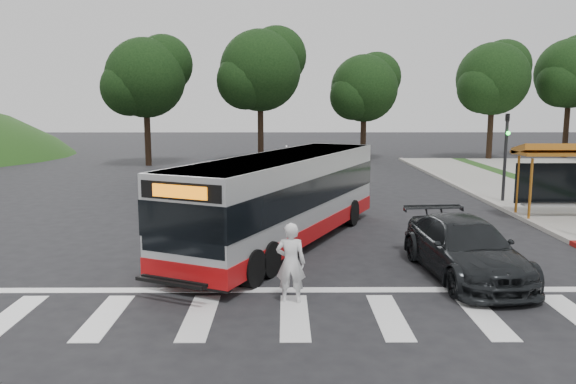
{
  "coord_description": "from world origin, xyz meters",
  "views": [
    {
      "loc": [
        -0.21,
        -16.26,
        4.46
      ],
      "look_at": [
        -0.09,
        1.71,
        1.6
      ],
      "focal_mm": 35.0,
      "sensor_mm": 36.0,
      "label": 1
    }
  ],
  "objects": [
    {
      "name": "ground",
      "position": [
        0.0,
        0.0,
        0.0
      ],
      "size": [
        140.0,
        140.0,
        0.0
      ],
      "primitive_type": "plane",
      "color": "black",
      "rests_on": "ground"
    },
    {
      "name": "sidewalk_east",
      "position": [
        11.0,
        8.0,
        0.06
      ],
      "size": [
        4.0,
        40.0,
        0.12
      ],
      "primitive_type": "cube",
      "color": "gray",
      "rests_on": "ground"
    },
    {
      "name": "curb_east",
      "position": [
        9.0,
        8.0,
        0.07
      ],
      "size": [
        0.3,
        40.0,
        0.15
      ],
      "primitive_type": "cube",
      "color": "#9E9991",
      "rests_on": "ground"
    },
    {
      "name": "crosswalk_ladder",
      "position": [
        0.0,
        -5.0,
        0.01
      ],
      "size": [
        18.0,
        2.6,
        0.01
      ],
      "primitive_type": "cube",
      "color": "silver",
      "rests_on": "ground"
    },
    {
      "name": "bus_shelter",
      "position": [
        10.8,
        5.1,
        2.35
      ],
      "size": [
        4.2,
        1.6,
        2.86
      ],
      "color": "#A7621B",
      "rests_on": "sidewalk_east"
    },
    {
      "name": "traffic_signal_ne_short",
      "position": [
        9.6,
        8.49,
        2.48
      ],
      "size": [
        0.18,
        0.37,
        4.0
      ],
      "color": "black",
      "rests_on": "ground"
    },
    {
      "name": "tree_ne_a",
      "position": [
        16.08,
        28.06,
        6.39
      ],
      "size": [
        6.16,
        5.74,
        9.3
      ],
      "color": "black",
      "rests_on": "parking_lot"
    },
    {
      "name": "tree_ne_b",
      "position": [
        23.08,
        30.06,
        6.92
      ],
      "size": [
        6.16,
        5.74,
        10.02
      ],
      "color": "black",
      "rests_on": "ground"
    },
    {
      "name": "tree_north_a",
      "position": [
        -1.92,
        26.07,
        6.92
      ],
      "size": [
        6.6,
        6.15,
        10.17
      ],
      "color": "black",
      "rests_on": "ground"
    },
    {
      "name": "tree_north_b",
      "position": [
        6.07,
        28.06,
        5.66
      ],
      "size": [
        5.72,
        5.33,
        8.43
      ],
      "color": "black",
      "rests_on": "ground"
    },
    {
      "name": "tree_north_c",
      "position": [
        -9.92,
        24.06,
        6.29
      ],
      "size": [
        6.16,
        5.74,
        9.3
      ],
      "color": "black",
      "rests_on": "ground"
    },
    {
      "name": "transit_bus",
      "position": [
        -0.24,
        1.19,
        1.42
      ],
      "size": [
        6.8,
        10.95,
        2.83
      ],
      "primitive_type": null,
      "rotation": [
        0.0,
        0.0,
        -0.44
      ],
      "color": "#B1B3B6",
      "rests_on": "ground"
    },
    {
      "name": "pedestrian",
      "position": [
        -0.07,
        -4.12,
        0.92
      ],
      "size": [
        0.71,
        0.5,
        1.84
      ],
      "primitive_type": "imported",
      "rotation": [
        0.0,
        0.0,
        3.04
      ],
      "color": "white",
      "rests_on": "ground"
    },
    {
      "name": "dark_sedan",
      "position": [
        4.46,
        -2.2,
        0.74
      ],
      "size": [
        2.54,
        5.29,
        1.49
      ],
      "primitive_type": "imported",
      "rotation": [
        0.0,
        0.0,
        0.09
      ],
      "color": "black",
      "rests_on": "ground"
    }
  ]
}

